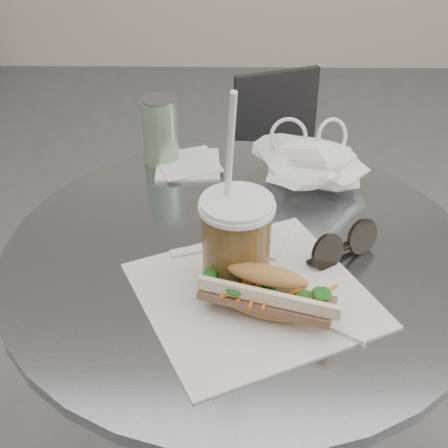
{
  "coord_description": "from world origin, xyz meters",
  "views": [
    {
      "loc": [
        -0.01,
        -0.6,
        1.34
      ],
      "look_at": [
        -0.03,
        0.2,
        0.79
      ],
      "focal_mm": 50.0,
      "sensor_mm": 36.0,
      "label": 1
    }
  ],
  "objects_px": {
    "drink_can": "(160,131)",
    "cafe_table": "(238,368)",
    "banh_mi": "(267,293)",
    "iced_coffee": "(236,242)",
    "sunglasses": "(344,246)",
    "chair_far": "(288,195)"
  },
  "relations": [
    {
      "from": "sunglasses",
      "to": "banh_mi",
      "type": "bearing_deg",
      "value": -167.84
    },
    {
      "from": "iced_coffee",
      "to": "sunglasses",
      "type": "bearing_deg",
      "value": 20.75
    },
    {
      "from": "cafe_table",
      "to": "banh_mi",
      "type": "height_order",
      "value": "banh_mi"
    },
    {
      "from": "iced_coffee",
      "to": "drink_can",
      "type": "distance_m",
      "value": 0.4
    },
    {
      "from": "banh_mi",
      "to": "drink_can",
      "type": "bearing_deg",
      "value": 131.08
    },
    {
      "from": "sunglasses",
      "to": "iced_coffee",
      "type": "bearing_deg",
      "value": 166.32
    },
    {
      "from": "cafe_table",
      "to": "chair_far",
      "type": "bearing_deg",
      "value": 79.43
    },
    {
      "from": "sunglasses",
      "to": "chair_far",
      "type": "bearing_deg",
      "value": 55.27
    },
    {
      "from": "cafe_table",
      "to": "drink_can",
      "type": "height_order",
      "value": "drink_can"
    },
    {
      "from": "banh_mi",
      "to": "iced_coffee",
      "type": "relative_size",
      "value": 0.78
    },
    {
      "from": "cafe_table",
      "to": "drink_can",
      "type": "bearing_deg",
      "value": 117.7
    },
    {
      "from": "banh_mi",
      "to": "drink_can",
      "type": "xyz_separation_m",
      "value": [
        -0.19,
        0.44,
        0.03
      ]
    },
    {
      "from": "chair_far",
      "to": "sunglasses",
      "type": "xyz_separation_m",
      "value": [
        -0.0,
        -0.9,
        0.47
      ]
    },
    {
      "from": "banh_mi",
      "to": "drink_can",
      "type": "distance_m",
      "value": 0.48
    },
    {
      "from": "drink_can",
      "to": "cafe_table",
      "type": "bearing_deg",
      "value": -62.3
    },
    {
      "from": "cafe_table",
      "to": "drink_can",
      "type": "relative_size",
      "value": 5.78
    },
    {
      "from": "cafe_table",
      "to": "banh_mi",
      "type": "xyz_separation_m",
      "value": [
        0.03,
        -0.15,
        0.31
      ]
    },
    {
      "from": "iced_coffee",
      "to": "drink_can",
      "type": "bearing_deg",
      "value": 111.33
    },
    {
      "from": "iced_coffee",
      "to": "cafe_table",
      "type": "bearing_deg",
      "value": 85.05
    },
    {
      "from": "cafe_table",
      "to": "banh_mi",
      "type": "distance_m",
      "value": 0.35
    },
    {
      "from": "iced_coffee",
      "to": "sunglasses",
      "type": "height_order",
      "value": "iced_coffee"
    },
    {
      "from": "chair_far",
      "to": "drink_can",
      "type": "xyz_separation_m",
      "value": [
        -0.32,
        -0.59,
        0.51
      ]
    }
  ]
}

